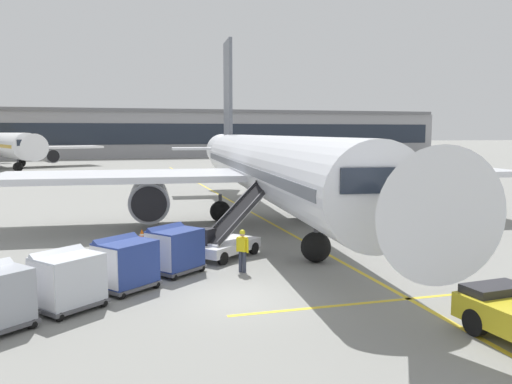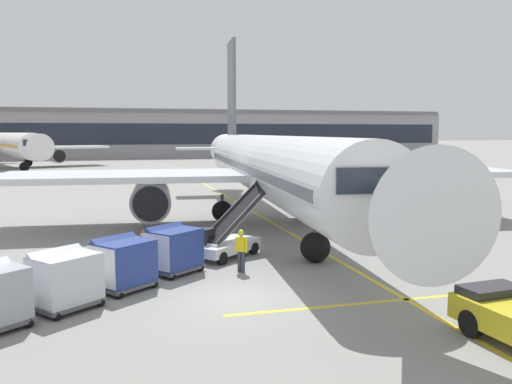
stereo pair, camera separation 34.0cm
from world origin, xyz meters
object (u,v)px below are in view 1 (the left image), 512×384
belt_loader (228,237)px  baggage_cart_third (67,279)px  baggage_cart_lead (174,249)px  safety_cone_engine_keepout (142,236)px  ground_crew_by_loader (242,248)px  ground_crew_by_carts (169,253)px  parked_airplane (266,167)px  distant_airplane (3,145)px  baggage_cart_second (125,263)px

belt_loader → baggage_cart_third: bearing=-138.6°
baggage_cart_lead → safety_cone_engine_keepout: bearing=97.6°
belt_loader → baggage_cart_lead: belt_loader is taller
baggage_cart_lead → ground_crew_by_loader: (2.66, -0.59, -0.00)m
baggage_cart_lead → ground_crew_by_carts: 0.70m
ground_crew_by_loader → ground_crew_by_carts: size_ratio=1.00×
parked_airplane → baggage_cart_third: 17.81m
baggage_cart_lead → ground_crew_by_carts: size_ratio=1.51×
parked_airplane → distant_airplane: (-25.16, 59.61, 0.09)m
baggage_cart_third → ground_crew_by_carts: size_ratio=1.51×
baggage_cart_lead → distant_airplane: size_ratio=0.07×
baggage_cart_third → distant_airplane: distant_airplane is taller
belt_loader → safety_cone_engine_keepout: size_ratio=6.86×
belt_loader → ground_crew_by_loader: size_ratio=2.71×
parked_airplane → safety_cone_engine_keepout: bearing=-153.3°
safety_cone_engine_keepout → parked_airplane: bearing=26.7°
belt_loader → distant_airplane: size_ratio=0.12×
parked_airplane → baggage_cart_third: (-10.81, -13.93, -2.50)m
ground_crew_by_loader → distant_airplane: size_ratio=0.05×
parked_airplane → ground_crew_by_carts: 13.50m
belt_loader → baggage_cart_lead: bearing=-140.1°
baggage_cart_second → ground_crew_by_loader: bearing=14.9°
ground_crew_by_carts → safety_cone_engine_keepout: ground_crew_by_carts is taller
ground_crew_by_carts → safety_cone_engine_keepout: size_ratio=2.53×
parked_airplane → ground_crew_by_loader: 12.12m
parked_airplane → distant_airplane: 64.70m
baggage_cart_third → safety_cone_engine_keepout: baggage_cart_third is taller
baggage_cart_second → baggage_cart_third: 2.48m
safety_cone_engine_keepout → distant_airplane: size_ratio=0.02×
baggage_cart_second → baggage_cart_third: size_ratio=1.00×
ground_crew_by_loader → safety_cone_engine_keepout: 7.94m
belt_loader → distant_airplane: (-20.90, 67.78, 2.68)m
belt_loader → safety_cone_engine_keepout: belt_loader is taller
safety_cone_engine_keepout → baggage_cart_lead: bearing=-82.4°
belt_loader → ground_crew_by_carts: bearing=-135.9°
distant_airplane → belt_loader: bearing=-72.9°
parked_airplane → belt_loader: parked_airplane is taller
baggage_cart_second → distant_airplane: bearing=102.7°
baggage_cart_second → distant_airplane: (-16.18, 71.88, 2.59)m
ground_crew_by_carts → safety_cone_engine_keepout: bearing=94.6°
ground_crew_by_loader → baggage_cart_third: bearing=-155.9°
ground_crew_by_loader → ground_crew_by_carts: 2.94m
safety_cone_engine_keepout → distant_airplane: distant_airplane is taller
baggage_cart_lead → safety_cone_engine_keepout: baggage_cart_lead is taller
baggage_cart_lead → ground_crew_by_carts: bearing=-113.9°
parked_airplane → belt_loader: bearing=-117.6°
parked_airplane → ground_crew_by_carts: bearing=-123.3°
baggage_cart_lead → baggage_cart_third: same height
belt_loader → baggage_cart_lead: 3.56m
baggage_cart_lead → baggage_cart_second: same height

